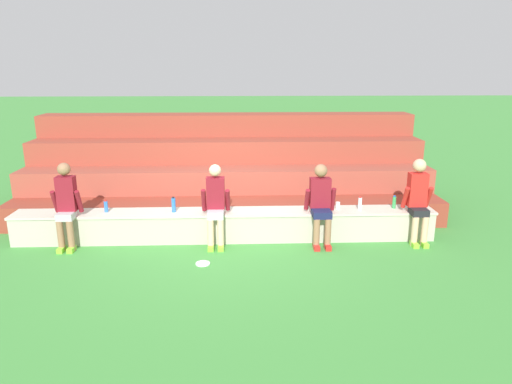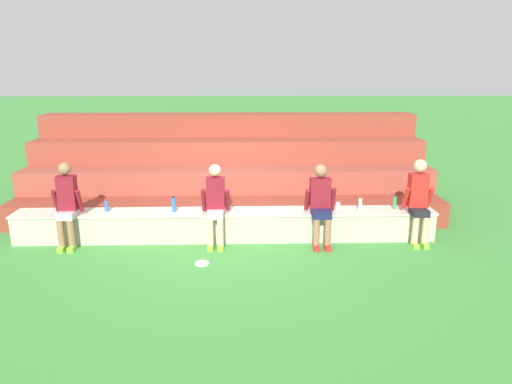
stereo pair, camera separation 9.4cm
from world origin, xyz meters
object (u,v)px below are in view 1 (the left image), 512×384
Objects in this scene: person_left_of_center at (216,203)px; person_center at (321,202)px; frisbee at (203,264)px; water_bottle_mid_left at (174,205)px; water_bottle_near_right at (360,204)px; person_far_left at (66,203)px; water_bottle_near_left at (394,202)px; water_bottle_mid_right at (106,206)px; person_right_of_center at (418,198)px; plastic_cup_left_end at (338,206)px.

person_center is at bearing -0.15° from person_left_of_center.
person_center is 2.29m from frisbee.
water_bottle_near_right is at bearing -0.13° from water_bottle_mid_left.
water_bottle_mid_left is (1.77, 0.24, -0.12)m from person_far_left.
water_bottle_mid_right is at bearing -179.79° from water_bottle_near_left.
plastic_cup_left_end is at bearing 167.95° from person_right_of_center.
water_bottle_mid_left is 3.96m from water_bottle_near_left.
person_left_of_center is 0.95× the size of person_right_of_center.
person_right_of_center reaches higher than water_bottle_mid_left.
water_bottle_near_left is at bearing 12.39° from person_center.
person_center reaches higher than water_bottle_mid_left.
person_right_of_center is 1.39m from plastic_cup_left_end.
person_right_of_center is 4.28m from water_bottle_mid_left.
water_bottle_mid_right is at bearing 27.09° from person_far_left.
water_bottle_near_left reaches higher than water_bottle_mid_right.
person_far_left reaches higher than water_bottle_mid_left.
person_center is at bearing 22.22° from frisbee.
water_bottle_near_left is at bearing 7.16° from water_bottle_near_right.
frisbee is at bearing -102.53° from person_left_of_center.
water_bottle_near_right is 3.01m from frisbee.
plastic_cup_left_end is at bearing 3.66° from person_far_left.
water_bottle_mid_right is (-5.47, 0.28, -0.17)m from person_right_of_center.
person_left_of_center is at bearing 0.24° from person_far_left.
person_far_left is 0.66m from water_bottle_mid_right.
water_bottle_mid_left is at bearing -178.79° from plastic_cup_left_end.
water_bottle_near_right reaches higher than frisbee.
water_bottle_mid_right is (-4.51, 0.06, -0.01)m from water_bottle_near_right.
person_far_left is at bearing -177.39° from water_bottle_near_right.
person_far_left is at bearing -172.32° from water_bottle_mid_left.
water_bottle_near_left is at bearing 5.37° from person_left_of_center.
water_bottle_mid_left reaches higher than frisbee.
person_right_of_center is at bearing -12.05° from plastic_cup_left_end.
person_far_left is 6.47× the size of frisbee.
water_bottle_near_right reaches higher than plastic_cup_left_end.
water_bottle_near_left is (3.21, 0.30, -0.11)m from person_left_of_center.
water_bottle_near_left is at bearing 3.12° from person_far_left.
frisbee is (-2.75, -1.04, -0.64)m from water_bottle_near_right.
water_bottle_mid_left is 1.36m from frisbee.
person_right_of_center is at bearing -43.78° from water_bottle_near_left.
person_far_left reaches higher than person_center.
plastic_cup_left_end is at bearing -179.33° from water_bottle_near_left.
frisbee is (-3.40, -1.12, -0.64)m from water_bottle_near_left.
water_bottle_near_left is at bearing 0.21° from water_bottle_mid_right.
person_right_of_center reaches higher than plastic_cup_left_end.
person_far_left reaches higher than water_bottle_near_left.
person_far_left is at bearing -179.86° from person_right_of_center.
person_far_left is at bearing 160.89° from frisbee.
person_far_left is 4.34m from person_center.
water_bottle_mid_right is 2.17m from frisbee.
person_right_of_center is 11.51× the size of plastic_cup_left_end.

